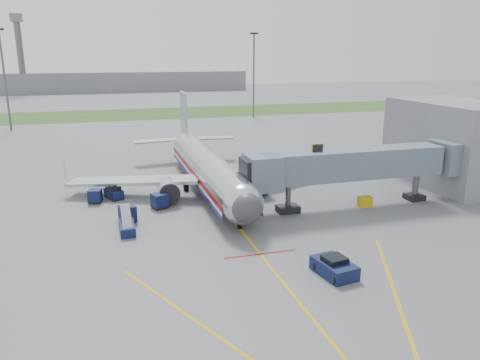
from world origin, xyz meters
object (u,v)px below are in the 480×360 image
object	(u,v)px
belt_loader	(127,227)
ramp_worker	(131,214)
airliner	(208,168)
pushback_tug	(334,267)
baggage_tug	(114,192)

from	to	relation	value
belt_loader	ramp_worker	distance (m)	2.25
airliner	pushback_tug	bearing A→B (deg)	-80.60
baggage_tug	ramp_worker	size ratio (longest dim) A/B	1.58
baggage_tug	airliner	bearing A→B (deg)	2.50
airliner	baggage_tug	bearing A→B (deg)	-177.50
baggage_tug	ramp_worker	distance (m)	8.66
ramp_worker	baggage_tug	bearing A→B (deg)	82.00
baggage_tug	ramp_worker	bearing A→B (deg)	-81.32
pushback_tug	baggage_tug	world-z (taller)	baggage_tug
airliner	baggage_tug	distance (m)	11.02
belt_loader	ramp_worker	world-z (taller)	belt_loader
ramp_worker	airliner	bearing A→B (deg)	26.77
airliner	baggage_tug	size ratio (longest dim) A/B	12.89
airliner	belt_loader	size ratio (longest dim) A/B	8.77
belt_loader	ramp_worker	bearing A→B (deg)	77.95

